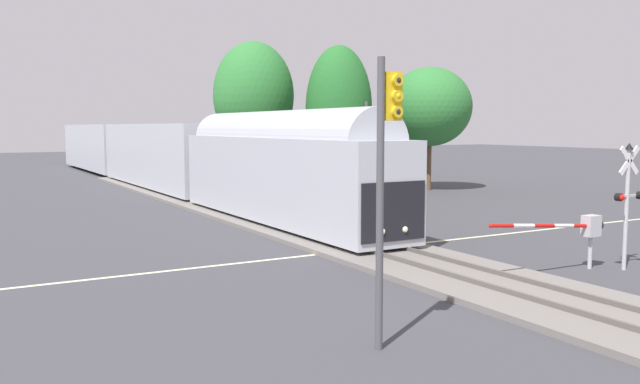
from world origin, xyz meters
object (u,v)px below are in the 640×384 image
object	(u,v)px
elm_centre_background	(254,96)
crossing_gate_near	(581,228)
maple_right_background	(430,107)
commuter_train	(159,153)
crossing_signal_mast	(628,193)
oak_far_right	(339,109)
traffic_signal_near_left	(386,157)
traffic_signal_far_side	(368,139)

from	to	relation	value
elm_centre_background	crossing_gate_near	bearing A→B (deg)	-93.32
crossing_gate_near	maple_right_background	world-z (taller)	maple_right_background
commuter_train	elm_centre_background	distance (m)	8.44
maple_right_background	crossing_signal_mast	bearing A→B (deg)	-115.51
crossing_signal_mast	oak_far_right	bearing A→B (deg)	79.71
elm_centre_background	oak_far_right	size ratio (longest dim) A/B	1.05
crossing_gate_near	traffic_signal_near_left	world-z (taller)	traffic_signal_near_left
traffic_signal_near_left	oak_far_right	world-z (taller)	oak_far_right
crossing_signal_mast	traffic_signal_near_left	world-z (taller)	traffic_signal_near_left
commuter_train	traffic_signal_far_side	xyz separation A→B (m)	(5.89, -19.42, 1.31)
traffic_signal_near_left	traffic_signal_far_side	bearing A→B (deg)	57.16
crossing_gate_near	traffic_signal_near_left	xyz separation A→B (m)	(-10.07, -3.14, 2.68)
traffic_signal_far_side	oak_far_right	size ratio (longest dim) A/B	0.58
crossing_gate_near	traffic_signal_far_side	xyz separation A→B (m)	(1.75, 15.18, 2.62)
commuter_train	maple_right_background	distance (m)	20.51
traffic_signal_far_side	maple_right_background	distance (m)	14.82
crossing_gate_near	oak_far_right	distance (m)	26.47
traffic_signal_far_side	traffic_signal_near_left	bearing A→B (deg)	-122.84
crossing_signal_mast	traffic_signal_near_left	bearing A→B (deg)	-167.99
commuter_train	crossing_signal_mast	world-z (taller)	commuter_train
crossing_signal_mast	traffic_signal_near_left	xyz separation A→B (m)	(-11.40, -2.43, 1.54)
crossing_signal_mast	maple_right_background	xyz separation A→B (m)	(11.93, 25.00, 3.61)
traffic_signal_near_left	elm_centre_background	xyz separation A→B (m)	(11.83, 33.43, 2.86)
elm_centre_background	oak_far_right	bearing A→B (deg)	-48.79
crossing_gate_near	crossing_signal_mast	xyz separation A→B (m)	(1.33, -0.71, 1.14)
oak_far_right	maple_right_background	distance (m)	7.28
oak_far_right	commuter_train	bearing A→B (deg)	137.86
oak_far_right	crossing_signal_mast	bearing A→B (deg)	-100.29
traffic_signal_far_side	oak_far_right	bearing A→B (deg)	67.09
traffic_signal_far_side	oak_far_right	world-z (taller)	oak_far_right
traffic_signal_far_side	maple_right_background	size ratio (longest dim) A/B	0.67
crossing_signal_mast	elm_centre_background	world-z (taller)	elm_centre_background
crossing_gate_near	elm_centre_background	xyz separation A→B (m)	(1.76, 30.29, 5.54)
traffic_signal_near_left	oak_far_right	bearing A→B (deg)	60.50
crossing_signal_mast	traffic_signal_near_left	distance (m)	11.76
oak_far_right	elm_centre_background	bearing A→B (deg)	131.21
maple_right_background	traffic_signal_near_left	bearing A→B (deg)	-130.39
elm_centre_background	traffic_signal_near_left	bearing A→B (deg)	-109.49
traffic_signal_far_side	traffic_signal_near_left	distance (m)	21.80
traffic_signal_near_left	maple_right_background	bearing A→B (deg)	49.61
traffic_signal_near_left	oak_far_right	xyz separation A→B (m)	(16.13, 28.51, 1.82)
commuter_train	oak_far_right	xyz separation A→B (m)	(10.20, -9.23, 3.18)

